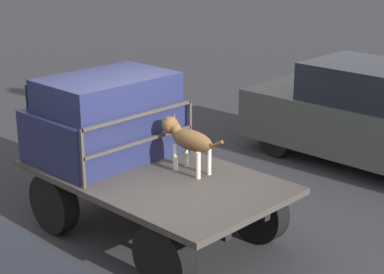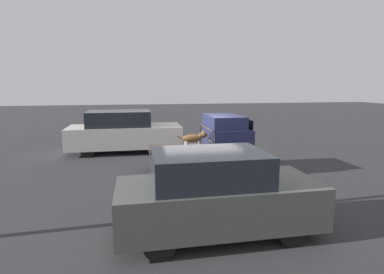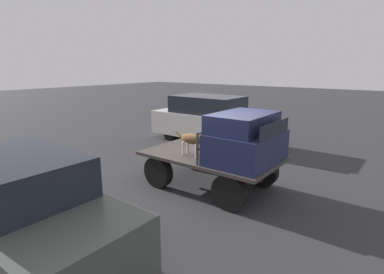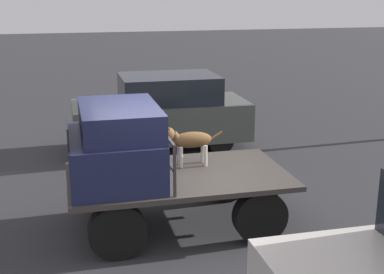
# 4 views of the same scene
# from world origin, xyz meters

# --- Properties ---
(ground_plane) EXTENTS (80.00, 80.00, 0.00)m
(ground_plane) POSITION_xyz_m (0.00, 0.00, 0.00)
(ground_plane) COLOR #2D2D30
(flatbed_truck) EXTENTS (3.44, 2.00, 0.88)m
(flatbed_truck) POSITION_xyz_m (0.00, 0.00, 0.62)
(flatbed_truck) COLOR black
(flatbed_truck) RESTS_ON ground
(truck_cab) EXTENTS (1.35, 1.88, 1.15)m
(truck_cab) POSITION_xyz_m (0.97, 0.00, 1.42)
(truck_cab) COLOR #1E2347
(truck_cab) RESTS_ON flatbed_truck
(truck_headboard) EXTENTS (0.04, 1.88, 0.76)m
(truck_headboard) POSITION_xyz_m (0.25, 0.00, 1.39)
(truck_headboard) COLOR #3D3833
(truck_headboard) RESTS_ON flatbed_truck
(dog) EXTENTS (1.09, 0.26, 0.70)m
(dog) POSITION_xyz_m (-0.22, -0.38, 1.32)
(dog) COLOR beige
(dog) RESTS_ON flatbed_truck
(parked_sedan) EXTENTS (4.09, 1.75, 1.75)m
(parked_sedan) POSITION_xyz_m (-0.58, -4.37, 0.87)
(parked_sedan) COLOR black
(parked_sedan) RESTS_ON ground
(parked_pickup_far) EXTENTS (5.10, 1.99, 1.91)m
(parked_pickup_far) POSITION_xyz_m (-2.69, 4.03, 0.94)
(parked_pickup_far) COLOR black
(parked_pickup_far) RESTS_ON ground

